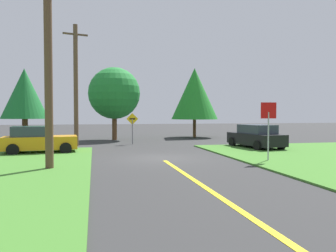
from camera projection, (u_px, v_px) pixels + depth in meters
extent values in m
plane|color=#313131|center=(161.00, 158.00, 18.18)|extent=(120.00, 120.00, 0.00)
cube|color=yellow|center=(212.00, 192.00, 10.36)|extent=(0.20, 14.00, 0.01)
cylinder|color=#9EA0A8|center=(268.00, 137.00, 16.83)|extent=(0.07, 0.07, 2.44)
cube|color=red|center=(269.00, 110.00, 16.78)|extent=(0.79, 0.10, 0.79)
cube|color=black|center=(255.00, 139.00, 23.31)|extent=(2.46, 4.71, 0.76)
cube|color=#2D3842|center=(257.00, 129.00, 23.13)|extent=(1.95, 2.68, 0.60)
cylinder|color=black|center=(232.00, 142.00, 24.44)|extent=(0.32, 0.70, 0.68)
cylinder|color=black|center=(254.00, 141.00, 25.06)|extent=(0.32, 0.70, 0.68)
cylinder|color=black|center=(258.00, 146.00, 21.58)|extent=(0.32, 0.70, 0.68)
cylinder|color=black|center=(281.00, 145.00, 22.21)|extent=(0.32, 0.70, 0.68)
cube|color=orange|center=(41.00, 143.00, 20.40)|extent=(4.32, 2.17, 0.76)
cube|color=#2D3842|center=(33.00, 131.00, 20.25)|extent=(2.43, 1.78, 0.60)
cylinder|color=black|center=(65.00, 146.00, 21.67)|extent=(0.70, 0.28, 0.68)
cylinder|color=black|center=(66.00, 148.00, 20.00)|extent=(0.70, 0.28, 0.68)
cylinder|color=black|center=(17.00, 147.00, 20.82)|extent=(0.70, 0.28, 0.68)
cylinder|color=black|center=(13.00, 150.00, 19.15)|extent=(0.70, 0.28, 0.68)
cylinder|color=brown|center=(48.00, 72.00, 14.25)|extent=(0.34, 0.34, 8.22)
cylinder|color=brown|center=(76.00, 85.00, 25.07)|extent=(0.32, 0.32, 8.84)
cube|color=brown|center=(75.00, 34.00, 24.94)|extent=(1.77, 0.59, 0.12)
cylinder|color=slate|center=(132.00, 132.00, 26.39)|extent=(0.08, 0.08, 1.96)
cube|color=yellow|center=(132.00, 119.00, 26.35)|extent=(0.90, 0.17, 0.91)
cube|color=black|center=(132.00, 119.00, 26.35)|extent=(0.45, 0.11, 0.10)
cylinder|color=brown|center=(194.00, 128.00, 34.09)|extent=(0.32, 0.32, 1.81)
cone|color=#218426|center=(195.00, 94.00, 33.97)|extent=(4.59, 4.59, 5.05)
cylinder|color=brown|center=(114.00, 127.00, 30.90)|extent=(0.43, 0.43, 2.34)
sphere|color=#217E30|center=(114.00, 93.00, 30.79)|extent=(4.64, 4.64, 4.64)
cylinder|color=brown|center=(25.00, 130.00, 28.86)|extent=(0.47, 0.47, 1.94)
cone|color=#1A6F2E|center=(25.00, 94.00, 28.75)|extent=(3.83, 3.83, 4.21)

